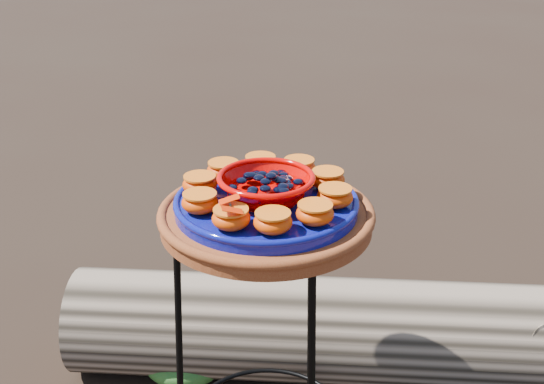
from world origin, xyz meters
The scene contains 19 objects.
plant_stand centered at (0.00, 0.00, 0.35)m, with size 0.44×0.44×0.70m, color black, non-canonical shape.
terracotta_saucer centered at (0.00, 0.00, 0.72)m, with size 0.45×0.45×0.04m, color maroon.
cobalt_plate centered at (0.00, 0.00, 0.75)m, with size 0.39×0.39×0.03m, color #090060.
red_bowl centered at (0.00, 0.00, 0.79)m, with size 0.19×0.19×0.05m, color #CD0200, non-canonical shape.
glass_gems centered at (0.00, 0.00, 0.83)m, with size 0.15×0.15×0.03m, color black, non-canonical shape.
orange_half_0 centered at (0.01, -0.14, 0.78)m, with size 0.08×0.08×0.04m, color #CF4904.
orange_half_1 centered at (0.09, -0.11, 0.78)m, with size 0.08×0.08×0.04m, color #CF4904.
orange_half_2 centered at (0.14, -0.04, 0.78)m, with size 0.08×0.08×0.04m, color #CF4904.
orange_half_3 centered at (0.14, 0.05, 0.78)m, with size 0.08×0.08×0.04m, color #CF4904.
orange_half_4 centered at (0.08, 0.12, 0.78)m, with size 0.08×0.08×0.04m, color #CF4904.
orange_half_5 centered at (-0.01, 0.14, 0.78)m, with size 0.08×0.08×0.04m, color #CF4904.
orange_half_6 centered at (-0.09, 0.11, 0.78)m, with size 0.08×0.08×0.04m, color #CF4904.
orange_half_7 centered at (-0.14, 0.04, 0.78)m, with size 0.08×0.08×0.04m, color #CF4904.
orange_half_8 centered at (-0.14, -0.05, 0.78)m, with size 0.08×0.08×0.04m, color #CF4904.
orange_half_9 centered at (-0.08, -0.12, 0.78)m, with size 0.08×0.08×0.04m, color #CF4904.
butterfly centered at (0.01, -0.14, 0.81)m, with size 0.09×0.05×0.02m, color red, non-canonical shape.
driftwood_log centered at (0.02, 0.45, 0.16)m, with size 1.68×0.44×0.32m, color black, non-canonical shape.
foliage_left centered at (-0.41, 0.18, 0.06)m, with size 0.26×0.26×0.13m, color #216324.
foliage_back centered at (-0.04, 0.59, 0.08)m, with size 0.30×0.30×0.15m, color #216324.
Camera 1 is at (0.71, -1.08, 1.37)m, focal length 45.00 mm.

